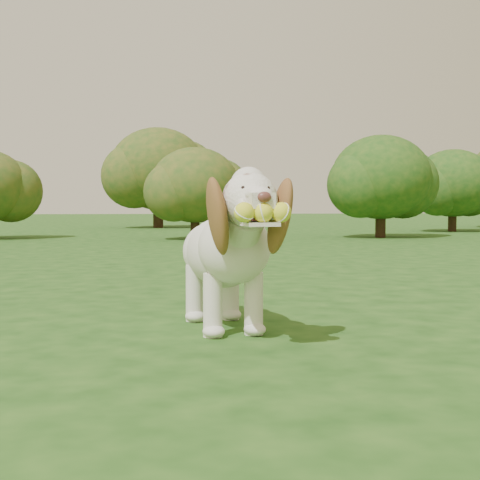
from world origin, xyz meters
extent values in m
plane|color=#163E11|center=(0.00, 0.00, 0.00)|extent=(80.00, 80.00, 0.00)
ellipsoid|color=silver|center=(0.52, -0.20, 0.35)|extent=(0.38, 0.64, 0.32)
ellipsoid|color=silver|center=(0.55, -0.43, 0.39)|extent=(0.34, 0.34, 0.31)
ellipsoid|color=silver|center=(0.50, 0.01, 0.34)|extent=(0.31, 0.31, 0.28)
cylinder|color=silver|center=(0.56, -0.55, 0.47)|extent=(0.19, 0.26, 0.24)
sphere|color=silver|center=(0.57, -0.67, 0.59)|extent=(0.24, 0.24, 0.22)
sphere|color=silver|center=(0.57, -0.65, 0.65)|extent=(0.16, 0.16, 0.14)
cube|color=silver|center=(0.59, -0.79, 0.58)|extent=(0.11, 0.14, 0.06)
ellipsoid|color=#592D28|center=(0.59, -0.86, 0.60)|extent=(0.06, 0.04, 0.04)
cube|color=silver|center=(0.59, -0.80, 0.50)|extent=(0.13, 0.15, 0.01)
ellipsoid|color=brown|center=(0.44, -0.67, 0.52)|extent=(0.14, 0.22, 0.34)
ellipsoid|color=brown|center=(0.70, -0.64, 0.52)|extent=(0.14, 0.21, 0.34)
cylinder|color=silver|center=(0.49, 0.14, 0.38)|extent=(0.07, 0.16, 0.12)
cylinder|color=silver|center=(0.45, -0.42, 0.14)|extent=(0.09, 0.09, 0.28)
cylinder|color=silver|center=(0.64, -0.40, 0.14)|extent=(0.09, 0.09, 0.28)
cylinder|color=silver|center=(0.41, -0.02, 0.14)|extent=(0.09, 0.09, 0.28)
cylinder|color=silver|center=(0.59, 0.00, 0.14)|extent=(0.09, 0.09, 0.28)
sphere|color=#F5F53B|center=(0.52, -0.85, 0.54)|extent=(0.08, 0.08, 0.08)
sphere|color=#F5F53B|center=(0.59, -0.84, 0.54)|extent=(0.08, 0.08, 0.08)
sphere|color=#F5F53B|center=(0.66, -0.83, 0.54)|extent=(0.08, 0.08, 0.08)
cylinder|color=#382314|center=(1.12, 7.80, 0.25)|extent=(0.15, 0.15, 0.49)
ellipsoid|color=#184716|center=(1.12, 7.80, 0.90)|extent=(1.47, 1.47, 1.25)
cylinder|color=#382314|center=(0.71, 13.59, 0.40)|extent=(0.25, 0.25, 0.80)
ellipsoid|color=#184716|center=(0.71, 13.59, 1.47)|extent=(2.41, 2.41, 2.05)
cylinder|color=#382314|center=(6.85, 10.15, 0.28)|extent=(0.18, 0.18, 0.57)
ellipsoid|color=#184716|center=(6.85, 10.15, 1.04)|extent=(1.70, 1.70, 1.44)
cylinder|color=#382314|center=(4.37, 7.87, 0.29)|extent=(0.18, 0.18, 0.57)
ellipsoid|color=#184716|center=(4.37, 7.87, 1.05)|extent=(1.72, 1.72, 1.46)
camera|label=1|loc=(0.12, -3.26, 0.57)|focal=50.00mm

